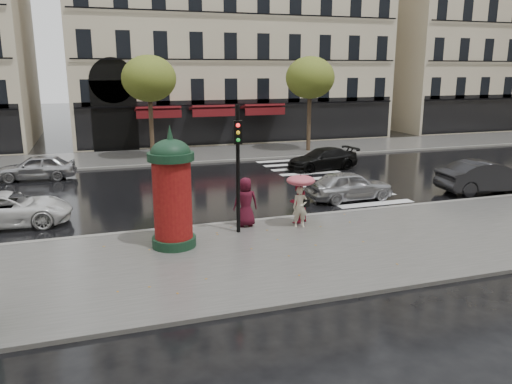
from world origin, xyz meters
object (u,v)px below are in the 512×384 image
object	(u,v)px
car_silver	(350,185)
woman_red	(298,201)
car_white	(7,209)
car_black	(322,159)
traffic_light	(238,157)
car_far_silver	(37,167)
morris_column	(172,189)
woman_umbrella	(300,192)
car_darkgrey	(486,177)
man_burgundy	(246,202)

from	to	relation	value
car_silver	woman_red	bearing A→B (deg)	125.52
car_white	car_black	world-z (taller)	car_white
traffic_light	car_far_silver	distance (m)	14.65
morris_column	car_black	world-z (taller)	morris_column
woman_umbrella	morris_column	bearing A→B (deg)	-172.84
woman_umbrella	morris_column	size ratio (longest dim) A/B	0.50
woman_umbrella	traffic_light	world-z (taller)	traffic_light
woman_red	car_far_silver	xyz separation A→B (m)	(-10.08, 11.84, -0.27)
car_darkgrey	car_white	world-z (taller)	car_darkgrey
morris_column	car_far_silver	distance (m)	14.04
car_silver	car_black	world-z (taller)	car_silver
car_silver	car_black	size ratio (longest dim) A/B	0.91
car_darkgrey	woman_red	bearing A→B (deg)	105.42
car_black	car_far_silver	size ratio (longest dim) A/B	1.09
traffic_light	car_far_silver	size ratio (longest dim) A/B	1.13
traffic_light	car_white	xyz separation A→B (m)	(-7.92, 3.89, -2.19)
man_burgundy	morris_column	distance (m)	3.30
car_white	car_far_silver	world-z (taller)	car_far_silver
woman_umbrella	woman_red	xyz separation A→B (m)	(0.13, 0.52, -0.49)
car_black	woman_umbrella	bearing A→B (deg)	-36.37
woman_red	car_black	size ratio (longest dim) A/B	0.38
woman_red	car_silver	bearing A→B (deg)	-171.06
traffic_light	car_white	distance (m)	9.09
car_silver	woman_umbrella	bearing A→B (deg)	129.41
car_darkgrey	car_white	xyz separation A→B (m)	(-20.99, 1.40, -0.13)
woman_umbrella	car_darkgrey	world-z (taller)	woman_umbrella
man_burgundy	car_white	bearing A→B (deg)	-15.11
woman_umbrella	car_far_silver	xyz separation A→B (m)	(-9.95, 12.37, -0.76)
car_darkgrey	car_white	bearing A→B (deg)	90.93
morris_column	car_darkgrey	size ratio (longest dim) A/B	0.85
traffic_light	car_silver	distance (m)	7.33
car_far_silver	woman_umbrella	bearing A→B (deg)	42.76
car_silver	car_black	distance (m)	7.10
man_burgundy	morris_column	xyz separation A→B (m)	(-2.86, -1.32, 0.99)
woman_red	man_burgundy	bearing A→B (deg)	-33.67
morris_column	car_white	size ratio (longest dim) A/B	0.86
car_white	woman_umbrella	bearing A→B (deg)	-108.78
car_far_silver	woman_red	bearing A→B (deg)	44.33
car_darkgrey	car_black	size ratio (longest dim) A/B	1.08
car_darkgrey	car_black	world-z (taller)	car_darkgrey
woman_red	morris_column	bearing A→B (deg)	-14.94
man_burgundy	car_black	xyz separation A→B (m)	(7.63, 9.43, -0.41)
traffic_light	car_white	size ratio (longest dim) A/B	0.97
car_darkgrey	car_far_silver	world-z (taller)	car_darkgrey
woman_red	car_white	distance (m)	10.93
woman_red	morris_column	xyz separation A→B (m)	(-4.85, -1.12, 1.08)
car_white	car_far_silver	bearing A→B (deg)	0.10
traffic_light	car_silver	bearing A→B (deg)	27.92
car_black	car_white	bearing A→B (deg)	-75.52
woman_umbrella	woman_red	distance (m)	0.73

